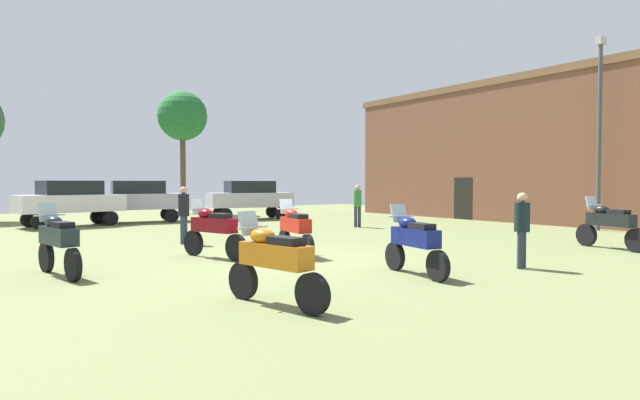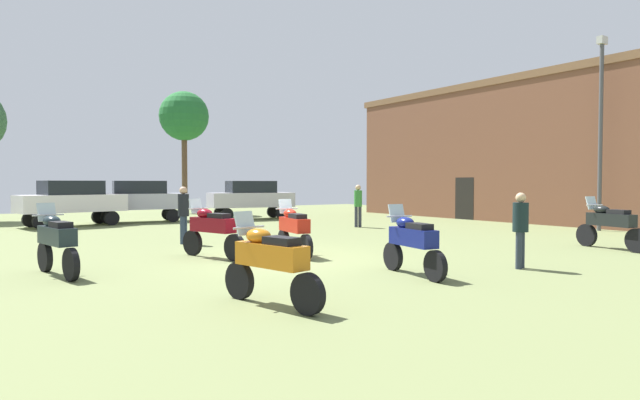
# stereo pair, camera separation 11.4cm
# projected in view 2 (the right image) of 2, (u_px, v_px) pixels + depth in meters

# --- Properties ---
(ground_plane) EXTENTS (44.00, 52.00, 0.02)m
(ground_plane) POSITION_uv_depth(u_px,v_px,m) (280.00, 259.00, 13.36)
(ground_plane) COLOR olive
(brick_building) EXTENTS (6.12, 19.53, 7.07)m
(brick_building) POSITION_uv_depth(u_px,v_px,m) (527.00, 152.00, 27.70)
(brick_building) COLOR brown
(brick_building) RESTS_ON ground
(motorcycle_1) EXTENTS (0.85, 2.24, 1.50)m
(motorcycle_1) POSITION_uv_depth(u_px,v_px,m) (212.00, 229.00, 13.34)
(motorcycle_1) COLOR black
(motorcycle_1) RESTS_ON ground
(motorcycle_2) EXTENTS (0.68, 2.17, 1.47)m
(motorcycle_2) POSITION_uv_depth(u_px,v_px,m) (294.00, 228.00, 13.80)
(motorcycle_2) COLOR black
(motorcycle_2) RESTS_ON ground
(motorcycle_3) EXTENTS (0.69, 2.17, 1.48)m
(motorcycle_3) POSITION_uv_depth(u_px,v_px,m) (57.00, 241.00, 10.79)
(motorcycle_3) COLOR black
(motorcycle_3) RESTS_ON ground
(motorcycle_4) EXTENTS (0.75, 2.15, 1.45)m
(motorcycle_4) POSITION_uv_depth(u_px,v_px,m) (270.00, 260.00, 8.14)
(motorcycle_4) COLOR black
(motorcycle_4) RESTS_ON ground
(motorcycle_6) EXTENTS (0.68, 2.10, 1.45)m
(motorcycle_6) POSITION_uv_depth(u_px,v_px,m) (412.00, 241.00, 10.84)
(motorcycle_6) COLOR black
(motorcycle_6) RESTS_ON ground
(motorcycle_7) EXTENTS (0.76, 2.28, 1.50)m
(motorcycle_7) POSITION_uv_depth(u_px,v_px,m) (610.00, 224.00, 15.11)
(motorcycle_7) COLOR black
(motorcycle_7) RESTS_ON ground
(car_1) EXTENTS (4.54, 2.49, 2.00)m
(car_1) POSITION_uv_depth(u_px,v_px,m) (139.00, 198.00, 25.51)
(car_1) COLOR black
(car_1) RESTS_ON ground
(car_3) EXTENTS (4.54, 2.51, 2.00)m
(car_3) POSITION_uv_depth(u_px,v_px,m) (72.00, 200.00, 23.09)
(car_3) COLOR black
(car_3) RESTS_ON ground
(car_5) EXTENTS (4.56, 2.55, 2.00)m
(car_5) POSITION_uv_depth(u_px,v_px,m) (251.00, 197.00, 27.65)
(car_5) COLOR black
(car_5) RESTS_ON ground
(person_1) EXTENTS (0.44, 0.44, 1.82)m
(person_1) POSITION_uv_depth(u_px,v_px,m) (358.00, 202.00, 22.62)
(person_1) COLOR #30333F
(person_1) RESTS_ON ground
(person_2) EXTENTS (0.42, 0.42, 1.69)m
(person_2) POSITION_uv_depth(u_px,v_px,m) (520.00, 224.00, 11.71)
(person_2) COLOR #28313E
(person_2) RESTS_ON ground
(person_3) EXTENTS (0.48, 0.48, 1.79)m
(person_3) POSITION_uv_depth(u_px,v_px,m) (183.00, 210.00, 16.45)
(person_3) COLOR #2A374E
(person_3) RESTS_ON ground
(tree_3) EXTENTS (3.00, 3.00, 7.49)m
(tree_3) POSITION_uv_depth(u_px,v_px,m) (184.00, 117.00, 32.32)
(tree_3) COLOR brown
(tree_3) RESTS_ON ground
(lamp_post) EXTENTS (0.44, 0.24, 7.67)m
(lamp_post) POSITION_uv_depth(u_px,v_px,m) (601.00, 124.00, 20.90)
(lamp_post) COLOR #47474C
(lamp_post) RESTS_ON ground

